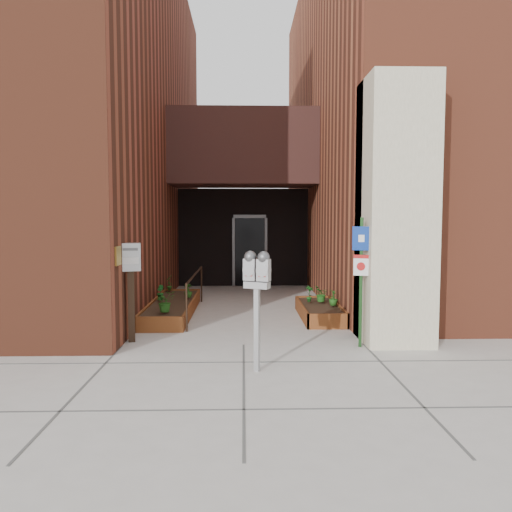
{
  "coord_description": "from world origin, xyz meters",
  "views": [
    {
      "loc": [
        -0.0,
        -8.12,
        2.1
      ],
      "look_at": [
        0.25,
        1.8,
        1.34
      ],
      "focal_mm": 35.0,
      "sensor_mm": 36.0,
      "label": 1
    }
  ],
  "objects": [
    {
      "name": "shrub_left_b",
      "position": [
        -1.84,
        2.83,
        0.46
      ],
      "size": [
        0.24,
        0.24,
        0.32
      ],
      "primitive_type": "imported",
      "rotation": [
        0.0,
        0.0,
        2.04
      ],
      "color": "#1B5E1E",
      "rests_on": "planter_left"
    },
    {
      "name": "shrub_left_d",
      "position": [
        -1.85,
        4.26,
        0.49
      ],
      "size": [
        0.22,
        0.22,
        0.38
      ],
      "primitive_type": "imported",
      "rotation": [
        0.0,
        0.0,
        4.83
      ],
      "color": "#245217",
      "rests_on": "planter_left"
    },
    {
      "name": "shrub_right_b",
      "position": [
        1.42,
        2.45,
        0.48
      ],
      "size": [
        0.27,
        0.27,
        0.36
      ],
      "primitive_type": "imported",
      "rotation": [
        0.0,
        0.0,
        2.45
      ],
      "color": "#185619",
      "rests_on": "planter_right"
    },
    {
      "name": "ground",
      "position": [
        0.0,
        0.0,
        0.0
      ],
      "size": [
        80.0,
        80.0,
        0.0
      ],
      "primitive_type": "plane",
      "color": "#9E9991",
      "rests_on": "ground"
    },
    {
      "name": "planter_right",
      "position": [
        1.6,
        2.2,
        0.13
      ],
      "size": [
        0.8,
        2.2,
        0.3
      ],
      "color": "maroon",
      "rests_on": "ground"
    },
    {
      "name": "shrub_left_c",
      "position": [
        -1.25,
        3.1,
        0.46
      ],
      "size": [
        0.2,
        0.2,
        0.32
      ],
      "primitive_type": "imported",
      "rotation": [
        0.0,
        0.0,
        3.24
      ],
      "color": "#205117",
      "rests_on": "planter_left"
    },
    {
      "name": "shrub_right_a",
      "position": [
        1.85,
        2.0,
        0.46
      ],
      "size": [
        0.21,
        0.21,
        0.32
      ],
      "primitive_type": "imported",
      "rotation": [
        0.0,
        0.0,
        1.39
      ],
      "color": "#215718",
      "rests_on": "planter_right"
    },
    {
      "name": "planter_left",
      "position": [
        -1.55,
        2.7,
        0.13
      ],
      "size": [
        0.9,
        3.6,
        0.3
      ],
      "color": "maroon",
      "rests_on": "ground"
    },
    {
      "name": "architecture",
      "position": [
        -0.18,
        6.89,
        4.98
      ],
      "size": [
        20.0,
        14.6,
        10.0
      ],
      "color": "brown",
      "rests_on": "ground"
    },
    {
      "name": "handrail",
      "position": [
        -1.05,
        2.65,
        0.75
      ],
      "size": [
        0.04,
        3.34,
        0.9
      ],
      "color": "black",
      "rests_on": "ground"
    },
    {
      "name": "shrub_left_a",
      "position": [
        -1.5,
        1.38,
        0.5
      ],
      "size": [
        0.5,
        0.5,
        0.4
      ],
      "primitive_type": "imported",
      "rotation": [
        0.0,
        0.0,
        0.63
      ],
      "color": "#225919",
      "rests_on": "planter_left"
    },
    {
      "name": "payment_dropbox",
      "position": [
        -1.9,
        0.28,
        1.21
      ],
      "size": [
        0.38,
        0.32,
        1.68
      ],
      "color": "black",
      "rests_on": "ground"
    },
    {
      "name": "parking_meter",
      "position": [
        0.18,
        -1.42,
        1.28
      ],
      "size": [
        0.38,
        0.27,
        1.66
      ],
      "color": "#A4A4A6",
      "rests_on": "ground"
    },
    {
      "name": "shrub_right_c",
      "position": [
        1.68,
        2.45,
        0.47
      ],
      "size": [
        0.33,
        0.33,
        0.34
      ],
      "primitive_type": "imported",
      "rotation": [
        0.0,
        0.0,
        4.64
      ],
      "color": "#22621C",
      "rests_on": "planter_right"
    },
    {
      "name": "sign_post",
      "position": [
        1.9,
        -0.18,
        1.3
      ],
      "size": [
        0.28,
        0.11,
        2.11
      ],
      "color": "#133413",
      "rests_on": "ground"
    }
  ]
}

